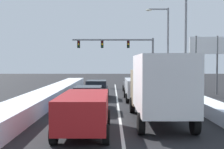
# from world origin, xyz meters

# --- Properties ---
(ground_plane) EXTENTS (120.00, 120.00, 0.00)m
(ground_plane) POSITION_xyz_m (0.00, 12.88, 0.00)
(ground_plane) COLOR black
(lane_stripe_between_right_lane_and_center_lane) EXTENTS (0.14, 35.42, 0.01)m
(lane_stripe_between_right_lane_and_center_lane) POSITION_xyz_m (-0.00, 16.10, 0.00)
(lane_stripe_between_right_lane_and_center_lane) COLOR silver
(lane_stripe_between_right_lane_and_center_lane) RESTS_ON ground
(snow_bank_right_shoulder) EXTENTS (1.28, 35.42, 0.73)m
(snow_bank_right_shoulder) POSITION_xyz_m (5.30, 16.10, 0.36)
(snow_bank_right_shoulder) COLOR silver
(snow_bank_right_shoulder) RESTS_ON ground
(snow_bank_left_shoulder) EXTENTS (2.00, 35.42, 0.90)m
(snow_bank_left_shoulder) POSITION_xyz_m (-5.30, 16.10, 0.45)
(snow_bank_left_shoulder) COLOR silver
(snow_bank_left_shoulder) RESTS_ON ground
(box_truck_right_lane_nearest) EXTENTS (2.53, 7.20, 3.36)m
(box_truck_right_lane_nearest) POSITION_xyz_m (1.91, 8.21, 1.90)
(box_truck_right_lane_nearest) COLOR #937F60
(box_truck_right_lane_nearest) RESTS_ON ground
(suv_silver_right_lane_second) EXTENTS (2.16, 4.90, 1.67)m
(suv_silver_right_lane_second) POSITION_xyz_m (1.67, 17.02, 1.02)
(suv_silver_right_lane_second) COLOR #B7BABF
(suv_silver_right_lane_second) RESTS_ON ground
(sedan_charcoal_right_lane_third) EXTENTS (2.00, 4.50, 1.51)m
(sedan_charcoal_right_lane_third) POSITION_xyz_m (1.69, 23.00, 0.76)
(sedan_charcoal_right_lane_third) COLOR #38383D
(sedan_charcoal_right_lane_third) RESTS_ON ground
(suv_red_center_lane_nearest) EXTENTS (2.16, 4.90, 1.67)m
(suv_red_center_lane_nearest) POSITION_xyz_m (-1.59, 5.97, 1.02)
(suv_red_center_lane_nearest) COLOR maroon
(suv_red_center_lane_nearest) RESTS_ON ground
(sedan_navy_center_lane_second) EXTENTS (2.00, 4.50, 1.51)m
(sedan_navy_center_lane_second) POSITION_xyz_m (-1.91, 12.17, 0.76)
(sedan_navy_center_lane_second) COLOR navy
(sedan_navy_center_lane_second) RESTS_ON ground
(sedan_black_center_lane_third) EXTENTS (2.00, 4.50, 1.51)m
(sedan_black_center_lane_third) POSITION_xyz_m (-1.72, 18.38, 0.76)
(sedan_black_center_lane_third) COLOR black
(sedan_black_center_lane_third) RESTS_ON ground
(traffic_light_gantry) EXTENTS (10.60, 0.47, 6.20)m
(traffic_light_gantry) POSITION_xyz_m (1.18, 32.19, 4.72)
(traffic_light_gantry) COLOR slate
(traffic_light_gantry) RESTS_ON ground
(street_lamp_right_mid) EXTENTS (2.66, 0.36, 9.09)m
(street_lamp_right_mid) POSITION_xyz_m (6.03, 20.93, 5.37)
(street_lamp_right_mid) COLOR gray
(street_lamp_right_mid) RESTS_ON ground
(street_lamp_right_far) EXTENTS (2.66, 0.36, 9.20)m
(street_lamp_right_far) POSITION_xyz_m (5.62, 27.37, 5.43)
(street_lamp_right_far) COLOR gray
(street_lamp_right_far) RESTS_ON ground
(roadside_sign_right) EXTENTS (3.20, 0.16, 5.50)m
(roadside_sign_right) POSITION_xyz_m (8.42, 21.27, 4.02)
(roadside_sign_right) COLOR #59595B
(roadside_sign_right) RESTS_ON ground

